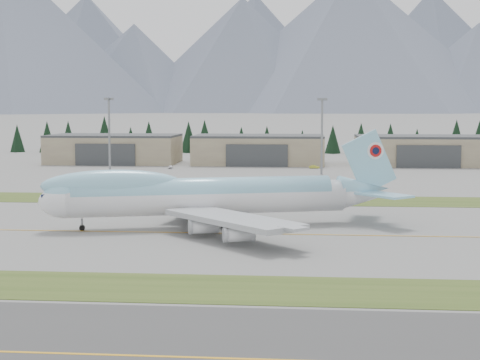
# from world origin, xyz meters

# --- Properties ---
(ground) EXTENTS (7000.00, 7000.00, 0.00)m
(ground) POSITION_xyz_m (0.00, 0.00, 0.00)
(ground) COLOR #61615F
(ground) RESTS_ON ground
(grass_strip_near) EXTENTS (400.00, 14.00, 0.08)m
(grass_strip_near) POSITION_xyz_m (0.00, -38.00, 0.00)
(grass_strip_near) COLOR #3A4E1B
(grass_strip_near) RESTS_ON ground
(grass_strip_far) EXTENTS (400.00, 18.00, 0.08)m
(grass_strip_far) POSITION_xyz_m (0.00, 45.00, 0.00)
(grass_strip_far) COLOR #3A4E1B
(grass_strip_far) RESTS_ON ground
(asphalt_taxiway) EXTENTS (400.00, 32.00, 0.04)m
(asphalt_taxiway) POSITION_xyz_m (0.00, -62.00, 0.00)
(asphalt_taxiway) COLOR #373737
(asphalt_taxiway) RESTS_ON ground
(taxiway_line_main) EXTENTS (400.00, 0.40, 0.02)m
(taxiway_line_main) POSITION_xyz_m (0.00, 0.00, 0.00)
(taxiway_line_main) COLOR gold
(taxiway_line_main) RESTS_ON ground
(taxiway_line_near) EXTENTS (400.00, 0.40, 0.02)m
(taxiway_line_near) POSITION_xyz_m (0.00, -62.00, 0.00)
(taxiway_line_near) COLOR gold
(taxiway_line_near) RESTS_ON ground
(boeing_747_freighter) EXTENTS (66.04, 54.93, 17.40)m
(boeing_747_freighter) POSITION_xyz_m (-15.98, 6.57, 5.74)
(boeing_747_freighter) COLOR white
(boeing_747_freighter) RESTS_ON ground
(hangar_left) EXTENTS (48.00, 26.60, 10.80)m
(hangar_left) POSITION_xyz_m (-70.00, 149.90, 5.39)
(hangar_left) COLOR gray
(hangar_left) RESTS_ON ground
(hangar_center) EXTENTS (48.00, 26.60, 10.80)m
(hangar_center) POSITION_xyz_m (-15.00, 149.90, 5.39)
(hangar_center) COLOR gray
(hangar_center) RESTS_ON ground
(hangar_right) EXTENTS (48.00, 26.60, 10.80)m
(hangar_right) POSITION_xyz_m (45.00, 149.90, 5.39)
(hangar_right) COLOR gray
(hangar_right) RESTS_ON ground
(floodlight_masts) EXTENTS (186.36, 6.55, 24.25)m
(floodlight_masts) POSITION_xyz_m (-18.62, 109.55, 15.99)
(floodlight_masts) COLOR gray
(floodlight_masts) RESTS_ON ground
(service_vehicle_a) EXTENTS (1.67, 3.58, 1.19)m
(service_vehicle_a) POSITION_xyz_m (-44.24, 126.80, 0.00)
(service_vehicle_a) COLOR white
(service_vehicle_a) RESTS_ON ground
(service_vehicle_b) EXTENTS (3.71, 1.80, 1.17)m
(service_vehicle_b) POSITION_xyz_m (5.37, 131.36, 0.00)
(service_vehicle_b) COLOR #AAAD2B
(service_vehicle_b) RESTS_ON ground
(conifer_belt) EXTENTS (271.74, 15.38, 16.90)m
(conifer_belt) POSITION_xyz_m (-7.12, 212.01, 7.10)
(conifer_belt) COLOR black
(conifer_belt) RESTS_ON ground
(mountain_ridge_front) EXTENTS (4259.61, 1328.63, 522.31)m
(mountain_ridge_front) POSITION_xyz_m (89.58, 2245.20, 229.89)
(mountain_ridge_front) COLOR #4B5464
(mountain_ridge_front) RESTS_ON ground
(mountain_ridge_rear) EXTENTS (4458.30, 1025.97, 512.99)m
(mountain_ridge_rear) POSITION_xyz_m (241.42, 2900.00, 251.52)
(mountain_ridge_rear) COLOR #4B5464
(mountain_ridge_rear) RESTS_ON ground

